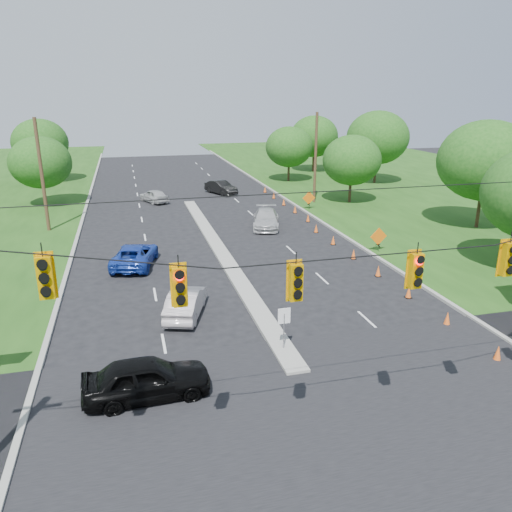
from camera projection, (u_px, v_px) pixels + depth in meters
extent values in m
plane|color=black|center=(339.00, 439.00, 16.23)|extent=(160.00, 160.00, 0.00)
cube|color=black|center=(339.00, 439.00, 16.23)|extent=(160.00, 14.00, 0.02)
cube|color=gray|center=(80.00, 229.00, 41.40)|extent=(0.25, 110.00, 0.16)
cube|color=gray|center=(309.00, 215.00, 46.24)|extent=(0.25, 110.00, 0.16)
cube|color=gray|center=(220.00, 251.00, 35.54)|extent=(1.00, 34.00, 0.18)
cylinder|color=gray|center=(284.00, 333.00, 21.47)|extent=(0.06, 0.06, 1.80)
cube|color=white|center=(284.00, 316.00, 21.22)|extent=(0.55, 0.04, 0.70)
cylinder|color=black|center=(368.00, 242.00, 13.13)|extent=(24.00, 0.04, 0.04)
cube|color=#F2A600|center=(46.00, 277.00, 11.29)|extent=(0.34, 0.24, 1.00)
cube|color=#F2A600|center=(179.00, 287.00, 12.18)|extent=(0.34, 0.24, 1.00)
cube|color=#F2A600|center=(296.00, 282.00, 12.95)|extent=(0.34, 0.24, 1.00)
cube|color=#F2A600|center=(415.00, 271.00, 13.79)|extent=(0.34, 0.24, 1.00)
cube|color=#F2A600|center=(508.00, 259.00, 14.48)|extent=(0.34, 0.24, 1.00)
cylinder|color=#422D1C|center=(42.00, 176.00, 39.43)|extent=(0.28, 0.28, 9.00)
cylinder|color=#422D1C|center=(315.00, 158.00, 50.02)|extent=(0.28, 0.28, 9.00)
cone|color=orange|center=(498.00, 353.00, 20.91)|extent=(0.32, 0.32, 0.70)
cone|color=orange|center=(447.00, 318.00, 24.13)|extent=(0.32, 0.32, 0.70)
cone|color=orange|center=(409.00, 292.00, 27.35)|extent=(0.32, 0.32, 0.70)
cone|color=orange|center=(378.00, 271.00, 30.57)|extent=(0.32, 0.32, 0.70)
cone|color=orange|center=(354.00, 254.00, 33.79)|extent=(0.32, 0.32, 0.70)
cone|color=orange|center=(333.00, 240.00, 37.01)|extent=(0.32, 0.32, 0.70)
cone|color=orange|center=(316.00, 228.00, 40.23)|extent=(0.32, 0.32, 0.70)
cone|color=orange|center=(308.00, 218.00, 43.59)|extent=(0.32, 0.32, 0.70)
cone|color=orange|center=(295.00, 209.00, 46.81)|extent=(0.32, 0.32, 0.70)
cone|color=orange|center=(284.00, 202.00, 50.03)|extent=(0.32, 0.32, 0.70)
cone|color=orange|center=(274.00, 195.00, 53.25)|extent=(0.32, 0.32, 0.70)
cone|color=orange|center=(265.00, 189.00, 56.47)|extent=(0.32, 0.32, 0.70)
cube|color=black|center=(378.00, 245.00, 35.20)|extent=(0.06, 0.58, 0.26)
cube|color=black|center=(378.00, 245.00, 35.20)|extent=(0.06, 0.58, 0.26)
cube|color=orange|center=(379.00, 236.00, 35.02)|extent=(1.27, 0.05, 1.27)
cube|color=black|center=(309.00, 204.00, 48.08)|extent=(0.06, 0.58, 0.26)
cube|color=black|center=(309.00, 204.00, 48.08)|extent=(0.06, 0.58, 0.26)
cube|color=orange|center=(309.00, 198.00, 47.89)|extent=(1.27, 0.05, 1.27)
cylinder|color=black|center=(45.00, 194.00, 49.27)|extent=(0.28, 0.28, 2.52)
ellipsoid|color=#194C14|center=(40.00, 162.00, 48.31)|extent=(5.88, 5.88, 5.04)
cylinder|color=black|center=(44.00, 171.00, 62.53)|extent=(0.28, 0.28, 2.88)
ellipsoid|color=#194C14|center=(40.00, 142.00, 61.44)|extent=(6.72, 6.72, 5.76)
cylinder|color=black|center=(479.00, 209.00, 41.24)|extent=(0.28, 0.28, 3.24)
ellipsoid|color=#194C14|center=(486.00, 161.00, 40.01)|extent=(7.56, 7.56, 6.48)
cylinder|color=black|center=(350.00, 191.00, 50.95)|extent=(0.28, 0.28, 2.52)
ellipsoid|color=#194C14|center=(352.00, 160.00, 49.99)|extent=(5.88, 5.88, 5.04)
cylinder|color=black|center=(375.00, 170.00, 61.95)|extent=(0.28, 0.28, 3.24)
ellipsoid|color=#194C14|center=(378.00, 138.00, 60.72)|extent=(7.56, 7.56, 6.48)
cylinder|color=black|center=(313.00, 162.00, 71.17)|extent=(0.28, 0.28, 2.88)
ellipsoid|color=#194C14|center=(314.00, 136.00, 70.07)|extent=(6.72, 6.72, 5.76)
cylinder|color=black|center=(289.00, 172.00, 63.34)|extent=(0.28, 0.28, 2.52)
ellipsoid|color=#194C14|center=(289.00, 147.00, 62.39)|extent=(5.88, 5.88, 5.04)
imported|color=black|center=(147.00, 379.00, 18.23)|extent=(4.72, 2.08, 1.58)
imported|color=#B3A9A9|center=(186.00, 302.00, 25.09)|extent=(2.73, 4.50, 1.40)
imported|color=#1B3BA8|center=(135.00, 255.00, 32.39)|extent=(3.53, 5.59, 1.44)
imported|color=#B2B2B2|center=(266.00, 219.00, 41.68)|extent=(3.42, 5.49, 1.48)
imported|color=#B0B0B0|center=(154.00, 196.00, 51.28)|extent=(3.14, 4.30, 1.36)
imported|color=black|center=(221.00, 187.00, 55.63)|extent=(3.27, 4.69, 1.47)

